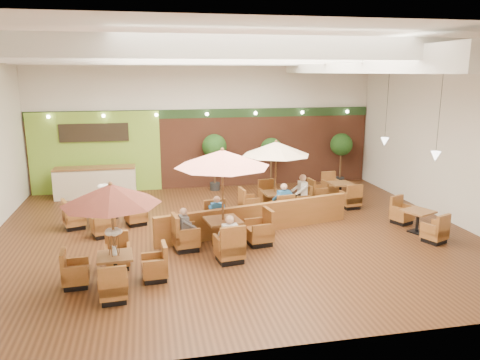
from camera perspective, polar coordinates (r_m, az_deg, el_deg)
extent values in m
plane|color=#381E0F|center=(14.03, -0.80, -6.49)|extent=(14.00, 14.00, 0.00)
cube|color=silver|center=(19.25, -4.15, 7.21)|extent=(14.00, 0.04, 5.50)
cube|color=silver|center=(7.66, 7.44, -1.71)|extent=(14.00, 0.04, 5.50)
cube|color=silver|center=(16.17, 24.44, 4.99)|extent=(0.04, 12.00, 5.50)
cube|color=white|center=(13.25, -0.88, 16.55)|extent=(14.00, 12.00, 0.04)
cube|color=brown|center=(19.34, -4.07, 3.81)|extent=(13.90, 0.10, 3.20)
cube|color=#1E3819|center=(19.15, -4.14, 8.09)|extent=(13.90, 0.12, 0.35)
cube|color=#7EAE32|center=(19.23, -17.18, 3.20)|extent=(5.00, 0.08, 3.20)
cube|color=black|center=(19.04, -17.36, 5.54)|extent=(2.60, 0.08, 0.70)
cube|color=white|center=(14.29, 13.48, 13.74)|extent=(0.60, 11.00, 0.60)
cube|color=white|center=(9.33, 3.80, 15.86)|extent=(13.60, 0.12, 0.45)
cube|color=white|center=(11.96, 0.31, 15.25)|extent=(13.60, 0.12, 0.45)
cube|color=white|center=(14.51, -1.85, 14.85)|extent=(13.60, 0.12, 0.45)
cube|color=white|center=(17.18, -3.40, 14.55)|extent=(13.60, 0.12, 0.45)
cylinder|color=black|center=(14.57, 23.28, 8.89)|extent=(0.01, 0.01, 3.20)
cone|color=white|center=(14.74, 22.72, 2.70)|extent=(0.28, 0.28, 0.28)
cylinder|color=black|center=(17.12, 17.57, 9.80)|extent=(0.01, 0.01, 3.20)
cone|color=white|center=(17.27, 17.21, 4.50)|extent=(0.28, 0.28, 0.28)
sphere|color=#FFEAC6|center=(19.11, -22.33, 7.14)|extent=(0.14, 0.14, 0.14)
sphere|color=#FFEAC6|center=(18.84, -16.31, 7.52)|extent=(0.14, 0.14, 0.14)
sphere|color=#FFEAC6|center=(18.78, -10.16, 7.82)|extent=(0.14, 0.14, 0.14)
sphere|color=#FFEAC6|center=(18.93, -4.05, 8.03)|extent=(0.14, 0.14, 0.14)
sphere|color=#FFEAC6|center=(19.29, 1.92, 8.15)|extent=(0.14, 0.14, 0.14)
sphere|color=#FFEAC6|center=(19.84, 7.60, 8.18)|extent=(0.14, 0.14, 0.14)
sphere|color=#FFEAC6|center=(20.58, 12.93, 8.13)|extent=(0.14, 0.14, 0.14)
cube|color=beige|center=(18.67, -17.19, -0.37)|extent=(3.00, 0.70, 1.10)
cube|color=brown|center=(18.55, -17.31, 1.43)|extent=(3.00, 0.75, 0.06)
cube|color=brown|center=(13.98, 2.04, -4.69)|extent=(6.13, 1.63, 0.87)
cube|color=brown|center=(10.99, -15.01, -8.95)|extent=(0.83, 0.83, 0.05)
cylinder|color=black|center=(11.11, -14.91, -10.48)|extent=(0.09, 0.09, 0.60)
cube|color=black|center=(11.24, -14.82, -11.98)|extent=(0.44, 0.44, 0.04)
cube|color=brown|center=(10.35, -15.16, -12.69)|extent=(0.60, 0.60, 0.29)
cube|color=brown|center=(10.02, -15.43, -11.87)|extent=(0.57, 0.13, 0.64)
cube|color=brown|center=(10.28, -16.72, -11.86)|extent=(0.11, 0.50, 0.26)
cube|color=brown|center=(10.27, -13.72, -11.69)|extent=(0.11, 0.50, 0.26)
cube|color=black|center=(10.44, -15.09, -13.73)|extent=(0.53, 0.53, 0.13)
cube|color=brown|center=(11.93, -14.66, -9.12)|extent=(0.60, 0.60, 0.29)
cube|color=brown|center=(12.05, -14.60, -7.50)|extent=(0.57, 0.13, 0.64)
cube|color=brown|center=(11.87, -13.43, -8.23)|extent=(0.11, 0.50, 0.26)
cube|color=brown|center=(11.87, -16.00, -8.38)|extent=(0.11, 0.50, 0.26)
cube|color=black|center=(12.01, -14.61, -10.05)|extent=(0.53, 0.53, 0.13)
cube|color=brown|center=(11.23, -19.38, -10.89)|extent=(0.60, 0.60, 0.29)
cube|color=brown|center=(11.08, -18.27, -9.60)|extent=(0.13, 0.57, 0.64)
cube|color=brown|center=(11.40, -19.37, -9.52)|extent=(0.50, 0.11, 0.26)
cube|color=brown|center=(10.92, -19.54, -10.56)|extent=(0.50, 0.11, 0.26)
cube|color=black|center=(11.31, -19.30, -11.86)|extent=(0.53, 0.53, 0.13)
cube|color=brown|center=(11.10, -10.36, -10.61)|extent=(0.60, 0.60, 0.29)
cube|color=brown|center=(11.01, -11.66, -9.33)|extent=(0.13, 0.57, 0.64)
cube|color=brown|center=(10.79, -10.27, -10.27)|extent=(0.50, 0.11, 0.26)
cube|color=brown|center=(11.28, -10.52, -9.23)|extent=(0.50, 0.11, 0.26)
cube|color=black|center=(11.19, -10.31, -11.59)|extent=(0.53, 0.53, 0.13)
cylinder|color=brown|center=(10.82, -15.16, -6.58)|extent=(0.06, 0.06, 2.28)
cone|color=#502017|center=(10.54, -15.47, -1.66)|extent=(2.19, 2.19, 0.45)
sphere|color=brown|center=(10.49, -15.54, -0.44)|extent=(0.10, 0.10, 0.10)
cylinder|color=silver|center=(10.94, -15.05, -8.29)|extent=(0.10, 0.10, 0.22)
cube|color=brown|center=(12.70, -2.09, -4.96)|extent=(1.03, 1.03, 0.06)
cylinder|color=black|center=(12.82, -2.08, -6.54)|extent=(0.11, 0.11, 0.70)
cube|color=black|center=(12.95, -2.07, -8.10)|extent=(0.54, 0.54, 0.04)
cube|color=brown|center=(11.91, -1.28, -8.48)|extent=(0.75, 0.75, 0.34)
cube|color=brown|center=(11.54, -1.24, -7.51)|extent=(0.67, 0.20, 0.74)
cube|color=brown|center=(11.75, -2.72, -7.69)|extent=(0.17, 0.59, 0.30)
cube|color=brown|center=(11.93, 0.13, -7.35)|extent=(0.17, 0.59, 0.30)
cube|color=black|center=(12.00, -1.27, -9.57)|extent=(0.66, 0.66, 0.15)
cube|color=brown|center=(13.79, -2.77, -5.45)|extent=(0.75, 0.75, 0.34)
cube|color=brown|center=(13.95, -2.79, -3.85)|extent=(0.67, 0.20, 0.74)
cube|color=brown|center=(13.81, -1.55, -4.48)|extent=(0.17, 0.59, 0.30)
cube|color=brown|center=(13.64, -4.02, -4.74)|extent=(0.17, 0.59, 0.30)
cube|color=black|center=(13.87, -2.75, -6.41)|extent=(0.66, 0.66, 0.15)
cube|color=brown|center=(12.73, -6.61, -7.12)|extent=(0.75, 0.75, 0.34)
cube|color=brown|center=(12.61, -5.38, -5.75)|extent=(0.20, 0.67, 0.74)
cube|color=brown|center=(12.94, -6.95, -5.79)|extent=(0.59, 0.17, 0.30)
cube|color=brown|center=(12.38, -6.30, -6.66)|extent=(0.59, 0.17, 0.30)
cube|color=black|center=(12.82, -6.58, -8.15)|extent=(0.66, 0.66, 0.15)
cube|color=brown|center=(13.03, 2.34, -6.56)|extent=(0.75, 0.75, 0.34)
cube|color=brown|center=(12.91, 1.12, -5.25)|extent=(0.20, 0.67, 0.74)
cube|color=brown|center=(12.69, 2.87, -6.09)|extent=(0.59, 0.17, 0.30)
cube|color=brown|center=(13.24, 1.84, -5.27)|extent=(0.59, 0.17, 0.30)
cube|color=black|center=(13.12, 2.33, -7.56)|extent=(0.66, 0.66, 0.15)
cylinder|color=brown|center=(12.54, -2.12, -2.51)|extent=(0.06, 0.06, 2.66)
cone|color=#EF8473|center=(12.28, -2.16, 2.67)|extent=(2.55, 2.55, 0.45)
sphere|color=brown|center=(12.24, -2.17, 3.73)|extent=(0.10, 0.10, 0.10)
cube|color=brown|center=(15.89, 4.32, -1.58)|extent=(0.90, 0.90, 0.06)
cylinder|color=black|center=(15.98, 4.30, -2.74)|extent=(0.10, 0.10, 0.63)
cube|color=black|center=(16.07, 4.28, -3.89)|extent=(0.48, 0.48, 0.04)
cube|color=brown|center=(15.16, 5.22, -3.90)|extent=(0.66, 0.66, 0.31)
cube|color=brown|center=(14.84, 5.41, -3.12)|extent=(0.60, 0.16, 0.67)
cube|color=brown|center=(15.00, 4.26, -3.30)|extent=(0.14, 0.53, 0.27)
cube|color=brown|center=(15.21, 6.20, -3.11)|extent=(0.14, 0.53, 0.27)
cube|color=black|center=(15.22, 5.21, -4.69)|extent=(0.58, 0.58, 0.13)
cube|color=brown|center=(16.84, 3.46, -2.14)|extent=(0.66, 0.66, 0.31)
cube|color=brown|center=(17.01, 3.36, -0.99)|extent=(0.60, 0.16, 0.67)
cube|color=brown|center=(16.89, 4.35, -1.43)|extent=(0.14, 0.53, 0.27)
cube|color=brown|center=(16.70, 2.58, -1.58)|extent=(0.14, 0.53, 0.27)
cube|color=black|center=(16.90, 3.45, -2.86)|extent=(0.58, 0.58, 0.13)
cube|color=brown|center=(15.78, 1.10, -3.16)|extent=(0.66, 0.66, 0.31)
cube|color=brown|center=(15.73, 2.01, -2.13)|extent=(0.16, 0.60, 0.67)
cube|color=brown|center=(15.98, 0.78, -2.24)|extent=(0.53, 0.14, 0.27)
cube|color=brown|center=(15.48, 1.44, -2.75)|extent=(0.53, 0.14, 0.27)
cube|color=black|center=(15.84, 1.10, -3.93)|extent=(0.58, 0.58, 0.13)
cube|color=brown|center=(16.26, 7.39, -2.78)|extent=(0.66, 0.66, 0.31)
cube|color=brown|center=(16.13, 6.56, -1.83)|extent=(0.16, 0.60, 0.67)
cube|color=brown|center=(15.97, 7.84, -2.38)|extent=(0.53, 0.14, 0.27)
cube|color=brown|center=(16.45, 7.00, -1.89)|extent=(0.53, 0.14, 0.27)
cube|color=black|center=(16.32, 7.37, -3.53)|extent=(0.58, 0.58, 0.13)
cylinder|color=brown|center=(15.77, 4.35, 0.21)|extent=(0.06, 0.06, 2.40)
cone|color=beige|center=(15.58, 4.42, 3.87)|extent=(2.30, 2.30, 0.45)
sphere|color=brown|center=(15.54, 4.43, 4.70)|extent=(0.10, 0.10, 0.10)
cube|color=brown|center=(14.99, -16.17, -2.93)|extent=(1.05, 1.05, 0.06)
cylinder|color=black|center=(15.08, -16.09, -4.17)|extent=(0.10, 0.10, 0.64)
cube|color=black|center=(15.18, -16.01, -5.40)|extent=(0.55, 0.55, 0.04)
cube|color=brown|center=(14.23, -16.35, -5.51)|extent=(0.76, 0.76, 0.31)
cube|color=brown|center=(13.92, -16.84, -4.69)|extent=(0.60, 0.29, 0.68)
cube|color=brown|center=(14.11, -17.51, -4.92)|extent=(0.25, 0.53, 0.27)
cube|color=brown|center=(14.23, -15.30, -4.62)|extent=(0.25, 0.53, 0.27)
cube|color=black|center=(14.30, -16.30, -6.36)|extent=(0.68, 0.68, 0.14)
cube|color=brown|center=(15.98, -15.83, -3.44)|extent=(0.76, 0.76, 0.31)
cube|color=brown|center=(16.13, -15.54, -2.20)|extent=(0.60, 0.29, 0.68)
cube|color=brown|center=(16.00, -14.90, -2.65)|extent=(0.25, 0.53, 0.27)
cube|color=brown|center=(15.87, -16.85, -2.90)|extent=(0.25, 0.53, 0.27)
cube|color=black|center=(16.05, -15.78, -4.21)|extent=(0.68, 0.68, 0.14)
cube|color=brown|center=(15.21, -19.54, -4.54)|extent=(0.76, 0.76, 0.31)
cube|color=brown|center=(15.02, -18.77, -3.54)|extent=(0.29, 0.60, 0.68)
cube|color=brown|center=(15.43, -19.80, -3.57)|extent=(0.53, 0.25, 0.27)
cube|color=brown|center=(14.89, -19.39, -4.12)|extent=(0.53, 0.25, 0.27)
cube|color=black|center=(15.28, -19.48, -5.34)|extent=(0.68, 0.68, 0.14)
cube|color=brown|center=(15.05, -12.57, -4.28)|extent=(0.76, 0.76, 0.31)
cube|color=brown|center=(15.05, -13.53, -3.17)|extent=(0.29, 0.60, 0.68)
cube|color=brown|center=(14.74, -12.27, -3.84)|extent=(0.53, 0.25, 0.27)
cube|color=brown|center=(15.25, -12.93, -3.30)|extent=(0.53, 0.25, 0.27)
cube|color=black|center=(15.12, -12.53, -5.09)|extent=(0.68, 0.68, 0.14)
cylinder|color=silver|center=(14.95, -16.21, -2.42)|extent=(0.10, 0.10, 0.22)
cube|color=brown|center=(14.87, 20.92, -3.59)|extent=(1.01, 1.01, 0.05)
cylinder|color=black|center=(14.96, 20.82, -4.76)|extent=(0.09, 0.09, 0.60)
cube|color=black|center=(15.05, 20.72, -5.91)|extent=(0.54, 0.54, 0.04)
cube|color=brown|center=(14.30, 22.63, -6.00)|extent=(0.74, 0.74, 0.29)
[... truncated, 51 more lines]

